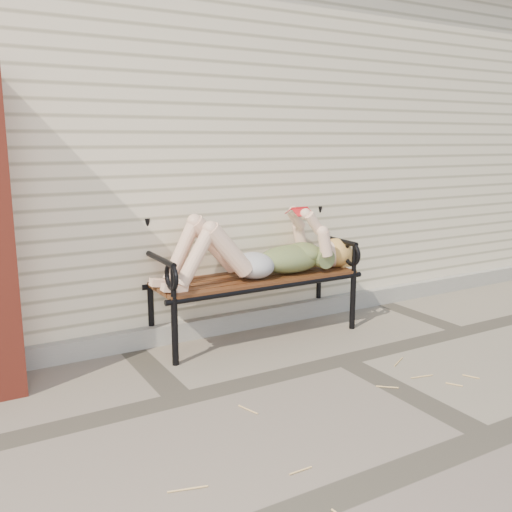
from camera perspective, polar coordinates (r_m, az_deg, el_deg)
ground at (r=4.20m, az=8.70°, el=-10.25°), size 80.00×80.00×0.00m
house_wall at (r=6.51m, az=-7.87°, el=10.99°), size 8.00×4.00×3.00m
foundation_strip at (r=4.92m, az=1.64°, el=-5.90°), size 8.00×0.10×0.15m
garden_bench at (r=4.56m, az=-0.71°, el=0.16°), size 1.79×0.71×1.16m
reading_woman at (r=4.44m, az=0.36°, el=0.36°), size 1.69×0.38×0.53m
straw_scatter at (r=2.86m, az=-0.36°, el=-21.10°), size 2.01×1.53×0.01m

